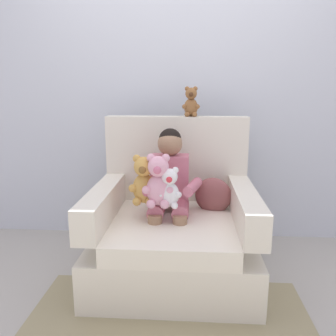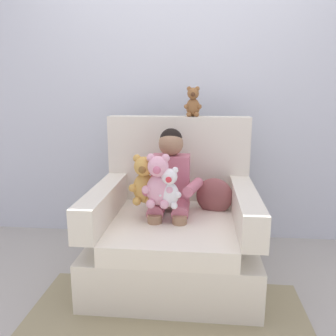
{
  "view_description": "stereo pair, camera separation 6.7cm",
  "coord_description": "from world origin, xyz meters",
  "px_view_note": "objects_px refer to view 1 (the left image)",
  "views": [
    {
      "loc": [
        0.11,
        -2.18,
        1.26
      ],
      "look_at": [
        -0.03,
        -0.05,
        0.78
      ],
      "focal_mm": 36.85,
      "sensor_mm": 36.0,
      "label": 1
    },
    {
      "loc": [
        0.18,
        -2.17,
        1.26
      ],
      "look_at": [
        -0.03,
        -0.05,
        0.78
      ],
      "focal_mm": 36.85,
      "sensor_mm": 36.0,
      "label": 2
    }
  ],
  "objects_px": {
    "plush_white": "(170,188)",
    "plush_brown_on_backrest": "(191,103)",
    "seated_child": "(169,183)",
    "plush_pink": "(158,182)",
    "armchair": "(174,229)",
    "plush_honey": "(144,181)",
    "throw_pillow": "(213,196)"
  },
  "relations": [
    {
      "from": "plush_white",
      "to": "plush_pink",
      "type": "bearing_deg",
      "value": -169.47
    },
    {
      "from": "plush_white",
      "to": "plush_brown_on_backrest",
      "type": "height_order",
      "value": "plush_brown_on_backrest"
    },
    {
      "from": "seated_child",
      "to": "plush_pink",
      "type": "height_order",
      "value": "seated_child"
    },
    {
      "from": "plush_pink",
      "to": "plush_white",
      "type": "height_order",
      "value": "plush_pink"
    },
    {
      "from": "seated_child",
      "to": "plush_brown_on_backrest",
      "type": "xyz_separation_m",
      "value": [
        0.14,
        0.33,
        0.53
      ]
    },
    {
      "from": "armchair",
      "to": "plush_pink",
      "type": "relative_size",
      "value": 3.15
    },
    {
      "from": "seated_child",
      "to": "plush_pink",
      "type": "xyz_separation_m",
      "value": [
        -0.06,
        -0.18,
        0.06
      ]
    },
    {
      "from": "seated_child",
      "to": "plush_pink",
      "type": "bearing_deg",
      "value": -112.64
    },
    {
      "from": "plush_honey",
      "to": "plush_brown_on_backrest",
      "type": "bearing_deg",
      "value": 57.63
    },
    {
      "from": "seated_child",
      "to": "throw_pillow",
      "type": "relative_size",
      "value": 3.17
    },
    {
      "from": "armchair",
      "to": "throw_pillow",
      "type": "relative_size",
      "value": 4.13
    },
    {
      "from": "plush_white",
      "to": "plush_brown_on_backrest",
      "type": "distance_m",
      "value": 0.74
    },
    {
      "from": "plush_white",
      "to": "plush_honey",
      "type": "xyz_separation_m",
      "value": [
        -0.17,
        0.06,
        0.03
      ]
    },
    {
      "from": "armchair",
      "to": "plush_white",
      "type": "relative_size",
      "value": 4.12
    },
    {
      "from": "plush_honey",
      "to": "throw_pillow",
      "type": "bearing_deg",
      "value": 26.61
    },
    {
      "from": "armchair",
      "to": "plush_brown_on_backrest",
      "type": "distance_m",
      "value": 0.93
    },
    {
      "from": "seated_child",
      "to": "plush_white",
      "type": "relative_size",
      "value": 3.17
    },
    {
      "from": "plush_brown_on_backrest",
      "to": "plush_honey",
      "type": "bearing_deg",
      "value": -135.67
    },
    {
      "from": "plush_honey",
      "to": "plush_brown_on_backrest",
      "type": "relative_size",
      "value": 1.47
    },
    {
      "from": "plush_brown_on_backrest",
      "to": "armchair",
      "type": "bearing_deg",
      "value": -119.27
    },
    {
      "from": "armchair",
      "to": "plush_white",
      "type": "height_order",
      "value": "armchair"
    },
    {
      "from": "plush_pink",
      "to": "plush_white",
      "type": "xyz_separation_m",
      "value": [
        0.07,
        -0.01,
        -0.04
      ]
    },
    {
      "from": "armchair",
      "to": "plush_white",
      "type": "distance_m",
      "value": 0.37
    },
    {
      "from": "plush_honey",
      "to": "plush_brown_on_backrest",
      "type": "distance_m",
      "value": 0.73
    },
    {
      "from": "armchair",
      "to": "seated_child",
      "type": "distance_m",
      "value": 0.32
    },
    {
      "from": "plush_brown_on_backrest",
      "to": "seated_child",
      "type": "bearing_deg",
      "value": -125.76
    },
    {
      "from": "plush_honey",
      "to": "throw_pillow",
      "type": "xyz_separation_m",
      "value": [
        0.46,
        0.23,
        -0.16
      ]
    },
    {
      "from": "seated_child",
      "to": "plush_brown_on_backrest",
      "type": "height_order",
      "value": "plush_brown_on_backrest"
    },
    {
      "from": "armchair",
      "to": "seated_child",
      "type": "bearing_deg",
      "value": 137.66
    },
    {
      "from": "plush_pink",
      "to": "plush_white",
      "type": "distance_m",
      "value": 0.08
    },
    {
      "from": "seated_child",
      "to": "throw_pillow",
      "type": "height_order",
      "value": "seated_child"
    },
    {
      "from": "plush_pink",
      "to": "plush_honey",
      "type": "bearing_deg",
      "value": 144.02
    }
  ]
}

